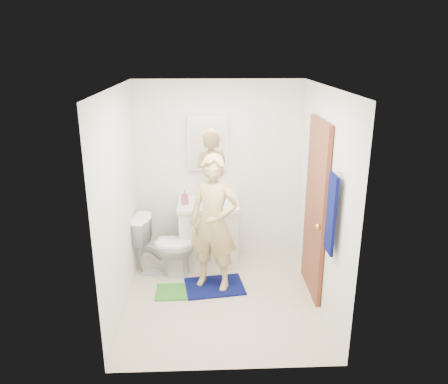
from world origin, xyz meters
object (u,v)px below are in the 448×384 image
(towel, at_px, (331,214))
(toilet, at_px, (164,245))
(soap_dispenser, at_px, (185,197))
(toothbrush_cup, at_px, (219,197))
(man, at_px, (214,223))
(vanity_cabinet, at_px, (208,234))
(medicine_cabinet, at_px, (207,142))

(towel, height_order, toilet, towel)
(soap_dispenser, height_order, toothbrush_cup, soap_dispenser)
(man, bearing_deg, soap_dispenser, 141.85)
(toilet, height_order, man, man)
(vanity_cabinet, xyz_separation_m, towel, (1.18, -1.48, 0.85))
(vanity_cabinet, xyz_separation_m, toilet, (-0.56, -0.29, -0.02))
(man, bearing_deg, towel, -14.26)
(vanity_cabinet, height_order, towel, towel)
(vanity_cabinet, height_order, toilet, vanity_cabinet)
(toilet, bearing_deg, towel, -113.53)
(medicine_cabinet, height_order, soap_dispenser, medicine_cabinet)
(medicine_cabinet, xyz_separation_m, soap_dispenser, (-0.30, -0.27, -0.66))
(towel, xyz_separation_m, man, (-1.12, 0.82, -0.41))
(toilet, xyz_separation_m, toothbrush_cup, (0.71, 0.39, 0.51))
(toothbrush_cup, bearing_deg, man, -96.91)
(towel, relative_size, toothbrush_cup, 6.97)
(towel, height_order, soap_dispenser, towel)
(toilet, relative_size, soap_dispenser, 4.15)
(toothbrush_cup, bearing_deg, soap_dispenser, -161.70)
(towel, distance_m, toilet, 2.28)
(toothbrush_cup, bearing_deg, towel, -57.05)
(vanity_cabinet, distance_m, towel, 2.08)
(vanity_cabinet, distance_m, toilet, 0.63)
(medicine_cabinet, height_order, toilet, medicine_cabinet)
(vanity_cabinet, xyz_separation_m, soap_dispenser, (-0.30, -0.05, 0.54))
(medicine_cabinet, bearing_deg, vanity_cabinet, -90.00)
(toilet, bearing_deg, vanity_cabinet, -51.72)
(medicine_cabinet, distance_m, toothbrush_cup, 0.73)
(soap_dispenser, height_order, man, man)
(vanity_cabinet, bearing_deg, towel, -51.53)
(soap_dispenser, bearing_deg, vanity_cabinet, 8.95)
(medicine_cabinet, bearing_deg, toothbrush_cup, -39.12)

